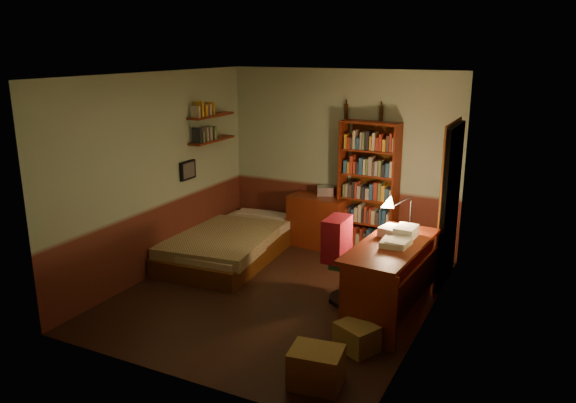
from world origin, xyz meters
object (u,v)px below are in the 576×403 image
at_px(desk, 390,279).
at_px(bed, 231,233).
at_px(dresser, 318,221).
at_px(bookshelf, 368,189).
at_px(mini_stereo, 326,191).
at_px(desk_lamp, 411,203).
at_px(cardboard_box_a, 316,367).
at_px(cardboard_box_b, 357,337).
at_px(office_chair, 352,268).

bearing_deg(desk, bed, 167.11).
xyz_separation_m(dresser, bookshelf, (0.73, 0.09, 0.57)).
distance_m(bed, desk, 2.64).
height_order(mini_stereo, bookshelf, bookshelf).
bearing_deg(bed, desk_lamp, -8.28).
relative_size(dresser, bookshelf, 0.45).
bearing_deg(cardboard_box_a, desk, 83.89).
relative_size(bookshelf, desk, 1.23).
bearing_deg(mini_stereo, cardboard_box_a, -91.07).
height_order(bed, desk_lamp, desk_lamp).
xyz_separation_m(cardboard_box_a, cardboard_box_b, (0.12, 0.73, -0.04)).
xyz_separation_m(bed, desk, (2.53, -0.76, 0.08)).
height_order(mini_stereo, desk_lamp, desk_lamp).
xyz_separation_m(bookshelf, desk_lamp, (0.92, -1.21, 0.21)).
relative_size(dresser, mini_stereo, 3.58).
bearing_deg(desk, bookshelf, 119.70).
distance_m(desk, cardboard_box_b, 0.94).
bearing_deg(dresser, desk_lamp, -29.17).
relative_size(bed, cardboard_box_b, 5.95).
bearing_deg(cardboard_box_b, office_chair, 112.82).
bearing_deg(office_chair, bookshelf, 102.36).
distance_m(bed, mini_stereo, 1.53).
bearing_deg(desk, dresser, 137.05).
distance_m(desk_lamp, cardboard_box_b, 1.78).
bearing_deg(bed, office_chair, -21.34).
bearing_deg(desk, desk_lamp, 88.12).
relative_size(bed, office_chair, 2.66).
bearing_deg(desk_lamp, bed, 152.38).
bearing_deg(office_chair, mini_stereo, 121.16).
relative_size(mini_stereo, office_chair, 0.28).
height_order(bed, cardboard_box_b, bed).
xyz_separation_m(mini_stereo, bookshelf, (0.67, -0.04, 0.12)).
bearing_deg(desk_lamp, mini_stereo, 118.50).
relative_size(office_chair, cardboard_box_a, 1.86).
height_order(mini_stereo, cardboard_box_b, mini_stereo).
relative_size(mini_stereo, cardboard_box_b, 0.64).
xyz_separation_m(desk_lamp, office_chair, (-0.53, -0.45, -0.73)).
relative_size(mini_stereo, bookshelf, 0.13).
height_order(desk_lamp, cardboard_box_b, desk_lamp).
relative_size(dresser, office_chair, 1.02).
xyz_separation_m(bookshelf, cardboard_box_a, (0.69, -3.39, -0.78)).
distance_m(mini_stereo, cardboard_box_a, 3.75).
distance_m(bed, office_chair, 2.15).
bearing_deg(bookshelf, mini_stereo, -175.69).
bearing_deg(bookshelf, office_chair, -69.23).
distance_m(mini_stereo, bookshelf, 0.68).
distance_m(bed, dresser, 1.32).
xyz_separation_m(bookshelf, desk, (0.86, -1.77, -0.54)).
relative_size(desk, office_chair, 1.82).
relative_size(dresser, desk_lamp, 1.33).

